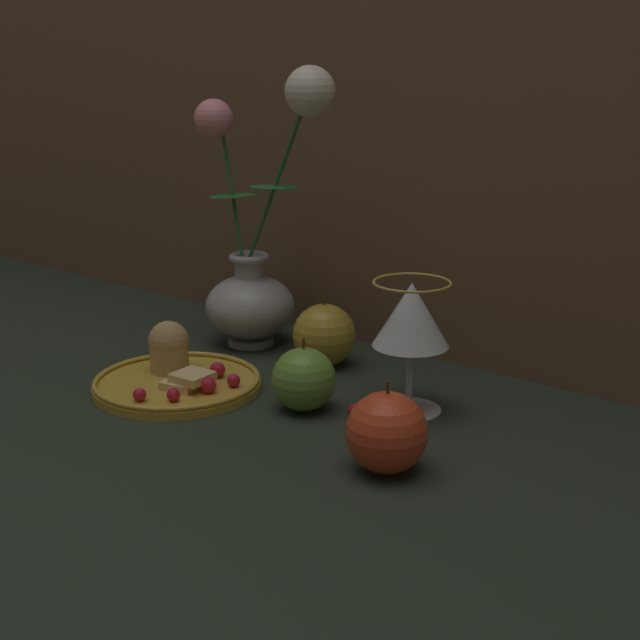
{
  "coord_description": "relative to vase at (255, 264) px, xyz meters",
  "views": [
    {
      "loc": [
        0.7,
        -0.75,
        0.39
      ],
      "look_at": [
        0.08,
        0.02,
        0.1
      ],
      "focal_mm": 50.0,
      "sensor_mm": 36.0,
      "label": 1
    }
  ],
  "objects": [
    {
      "name": "apple_at_table_edge",
      "position": [
        0.13,
        -0.01,
        -0.08
      ],
      "size": [
        0.08,
        0.08,
        0.09
      ],
      "color": "#B2932D",
      "rests_on": "ground_plane"
    },
    {
      "name": "apple_near_glass",
      "position": [
        0.21,
        -0.14,
        -0.08
      ],
      "size": [
        0.07,
        0.07,
        0.09
      ],
      "color": "#669938",
      "rests_on": "ground_plane"
    },
    {
      "name": "vase",
      "position": [
        0.0,
        0.0,
        0.0
      ],
      "size": [
        0.21,
        0.12,
        0.38
      ],
      "color": "#A3A3A8",
      "rests_on": "ground_plane"
    },
    {
      "name": "apple_beside_vase",
      "position": [
        0.37,
        -0.21,
        -0.08
      ],
      "size": [
        0.08,
        0.08,
        0.09
      ],
      "color": "#D14223",
      "rests_on": "ground_plane"
    },
    {
      "name": "berry_near_plate",
      "position": [
        0.33,
        -0.14,
        -0.11
      ],
      "size": [
        0.02,
        0.02,
        0.02
      ],
      "primitive_type": "sphere",
      "color": "#AD192D",
      "rests_on": "ground_plane"
    },
    {
      "name": "ground_plane",
      "position": [
        0.12,
        -0.13,
        -0.12
      ],
      "size": [
        2.4,
        2.4,
        0.0
      ],
      "primitive_type": "plane",
      "color": "#232D23",
      "rests_on": "ground"
    },
    {
      "name": "wine_glass",
      "position": [
        0.3,
        -0.07,
        -0.01
      ],
      "size": [
        0.09,
        0.09,
        0.15
      ],
      "color": "silver",
      "rests_on": "ground_plane"
    },
    {
      "name": "plate_with_pastries",
      "position": [
        0.04,
        -0.18,
        -0.1
      ],
      "size": [
        0.2,
        0.2,
        0.07
      ],
      "color": "gold",
      "rests_on": "ground_plane"
    },
    {
      "name": "berry_front_center",
      "position": [
        0.27,
        -0.12,
        -0.11
      ],
      "size": [
        0.02,
        0.02,
        0.02
      ],
      "primitive_type": "sphere",
      "color": "#AD192D",
      "rests_on": "ground_plane"
    }
  ]
}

